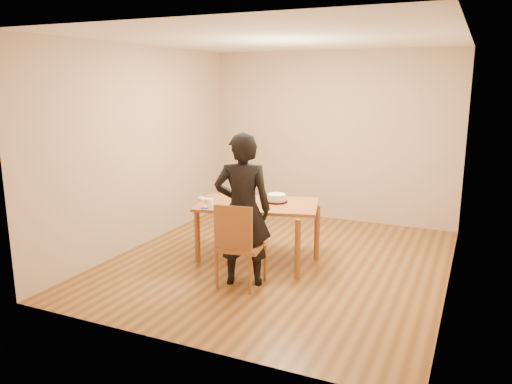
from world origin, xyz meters
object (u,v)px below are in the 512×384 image
at_px(cake, 277,198).
at_px(cake_plate, 276,201).
at_px(dining_table, 258,205).
at_px(dining_chair, 241,246).
at_px(person, 243,210).

bearing_deg(cake, cake_plate, 0.00).
bearing_deg(dining_table, dining_chair, -93.68).
xyz_separation_m(cake_plate, cake, (0.00, 0.00, 0.05)).
height_order(cake_plate, person, person).
bearing_deg(dining_table, cake_plate, 20.16).
height_order(dining_table, dining_chair, dining_table).
xyz_separation_m(dining_table, dining_chair, (0.15, -0.78, -0.28)).
bearing_deg(cake, dining_table, -145.21).
xyz_separation_m(dining_table, cake, (0.20, 0.14, 0.08)).
height_order(cake, person, person).
distance_m(cake_plate, person, 0.87).
relative_size(dining_table, cake, 6.38).
relative_size(dining_chair, cake_plate, 1.69).
bearing_deg(dining_chair, dining_table, 93.02).
bearing_deg(dining_chair, cake_plate, 79.14).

